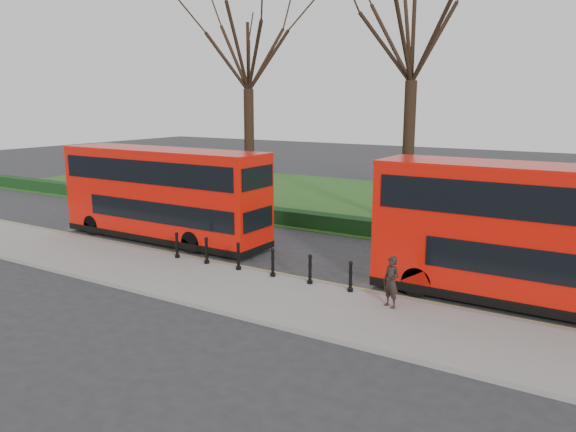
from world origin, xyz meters
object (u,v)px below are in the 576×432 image
Objects in this scene: bus_lead at (163,195)px; bollard_row at (255,260)px; pedestrian at (391,282)px; bus_rear at (557,239)px.

bollard_row is at bearing -18.75° from bus_lead.
bus_lead is at bearing -172.57° from pedestrian.
bus_lead reaches higher than pedestrian.
bus_rear is at bearing 55.42° from pedestrian.
bollard_row is 0.71× the size of bus_rear.
pedestrian is (12.36, -2.95, -1.18)m from bus_lead.
bus_rear is 6.97× the size of pedestrian.
pedestrian is (-4.16, -2.86, -1.29)m from bus_rear.
bollard_row is at bearing -165.68° from pedestrian.
bus_lead reaches higher than bollard_row.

